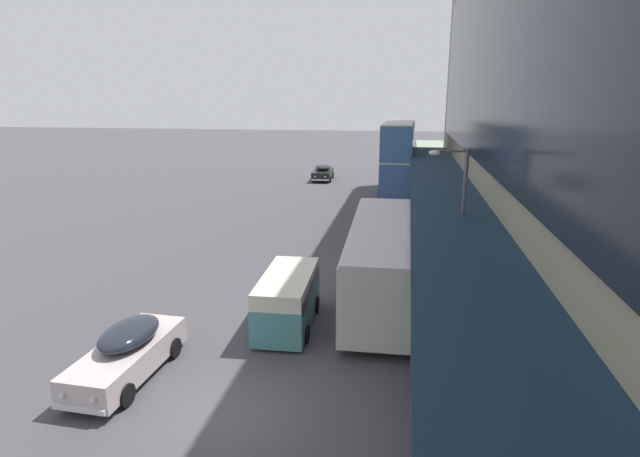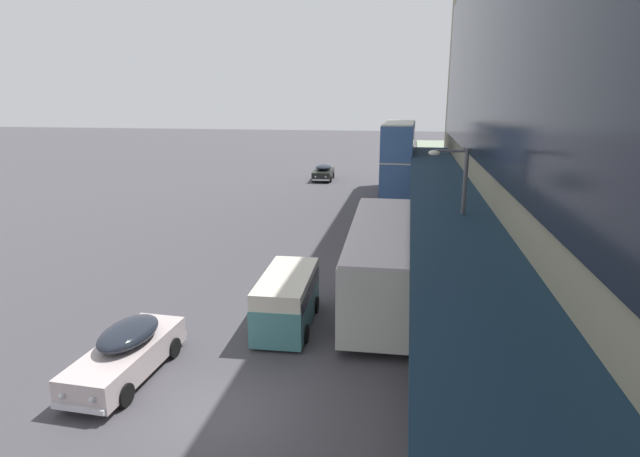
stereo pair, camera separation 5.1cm
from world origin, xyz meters
name	(u,v)px [view 2 (the right image)]	position (x,y,z in m)	size (l,w,h in m)	color
ground	(219,414)	(0.00, 0.00, 0.00)	(240.00, 240.00, 0.00)	#464349
transit_bus_kerbside_front	(382,256)	(3.74, 8.72, 1.82)	(3.06, 10.86, 3.17)	beige
transit_bus_kerbside_rear	(398,156)	(3.77, 32.63, 3.30)	(2.88, 9.67, 6.12)	#3B619B
sedan_trailing_mid	(127,351)	(-3.34, 1.36, 0.79)	(1.86, 4.60, 1.61)	beige
sedan_lead_mid	(323,172)	(-3.86, 39.04, 0.78)	(2.15, 4.92, 1.59)	black
sedan_lead_near	(401,158)	(3.66, 53.36, 0.81)	(2.09, 4.83, 1.65)	gray
vw_van	(288,296)	(0.52, 5.64, 1.10)	(2.04, 4.62, 1.96)	teal
pedestrian_at_kerb	(515,363)	(7.69, 1.96, 1.18)	(0.44, 0.50, 1.86)	#1F323D
street_lamp	(458,214)	(6.60, 8.60, 3.75)	(1.50, 0.28, 6.10)	#4C4C51
fire_hydrant	(458,348)	(6.44, 3.85, 0.49)	(0.20, 0.40, 0.70)	red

